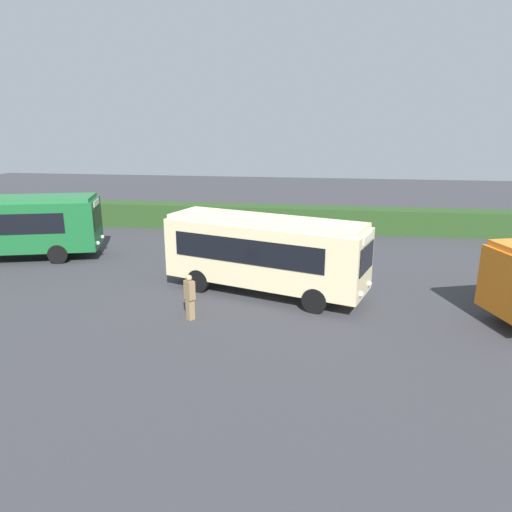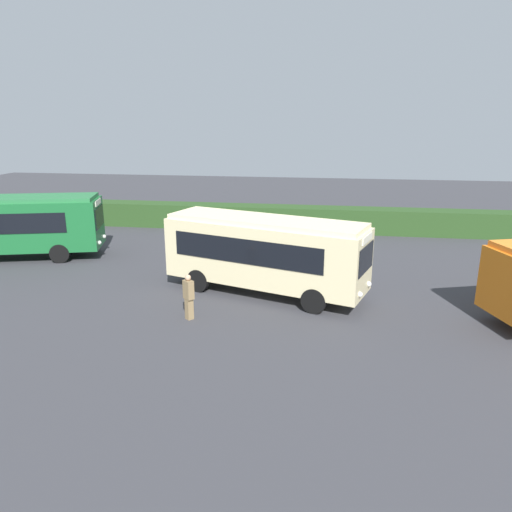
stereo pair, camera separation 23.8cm
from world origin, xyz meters
name	(u,v)px [view 2 (the right image)]	position (x,y,z in m)	size (l,w,h in m)	color
ground_plane	(281,290)	(0.00, 0.00, 0.00)	(84.84, 84.84, 0.00)	#38383D
bus_green	(1,224)	(-15.17, 2.68, 1.91)	(10.43, 5.21, 3.33)	#19602D
bus_cream	(265,251)	(-0.66, -0.47, 1.88)	(8.88, 4.96, 3.29)	beige
person_left	(189,296)	(-3.07, -3.63, 0.93)	(0.47, 0.45, 1.75)	olive
hedge_row	(299,219)	(0.00, 11.96, 0.80)	(54.42, 1.72, 1.60)	#28471F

